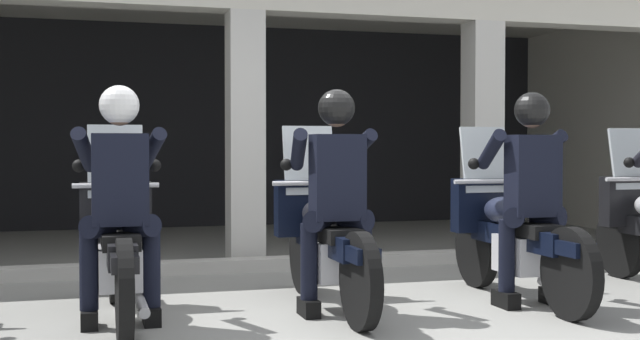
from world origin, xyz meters
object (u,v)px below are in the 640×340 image
(motorcycle_left, at_px, (119,245))
(motorcycle_center, at_px, (325,239))
(police_officer_right, at_px, (530,180))
(police_officer_center, at_px, (336,182))
(police_officer_left, at_px, (120,184))
(motorcycle_right, at_px, (511,235))

(motorcycle_left, relative_size, motorcycle_center, 1.00)
(motorcycle_center, bearing_deg, police_officer_right, -12.53)
(police_officer_center, bearing_deg, police_officer_left, -179.11)
(motorcycle_center, relative_size, motorcycle_right, 1.00)
(motorcycle_center, bearing_deg, police_officer_left, -168.21)
(motorcycle_left, xyz_separation_m, motorcycle_center, (1.48, -0.03, 0.00))
(police_officer_left, bearing_deg, police_officer_right, 0.03)
(motorcycle_center, height_order, police_officer_center, police_officer_center)
(motorcycle_left, bearing_deg, motorcycle_right, 0.03)
(police_officer_left, xyz_separation_m, police_officer_right, (2.95, -0.13, 0.00))
(motorcycle_center, xyz_separation_m, motorcycle_right, (1.48, -0.10, 0.00))
(motorcycle_center, bearing_deg, motorcycle_right, -1.83)
(motorcycle_left, xyz_separation_m, motorcycle_right, (2.95, -0.13, 0.00))
(motorcycle_left, relative_size, police_officer_left, 1.29)
(police_officer_left, distance_m, motorcycle_center, 1.56)
(police_officer_center, height_order, police_officer_right, same)
(police_officer_center, bearing_deg, police_officer_right, -1.83)
(police_officer_right, bearing_deg, motorcycle_right, 86.51)
(motorcycle_left, bearing_deg, motorcycle_center, 1.39)
(motorcycle_center, distance_m, motorcycle_right, 1.48)
(police_officer_center, xyz_separation_m, police_officer_right, (1.48, -0.10, 0.00))
(police_officer_right, bearing_deg, motorcycle_center, 162.22)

